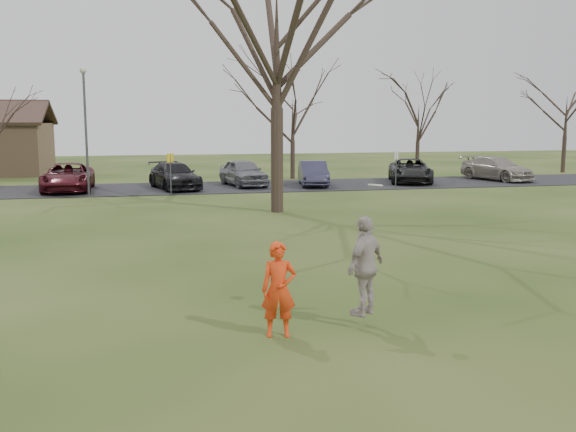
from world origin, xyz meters
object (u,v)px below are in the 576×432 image
(player_defender, at_px, (279,289))
(car_6, at_px, (410,171))
(car_5, at_px, (313,173))
(car_7, at_px, (497,168))
(car_3, at_px, (175,176))
(catching_play, at_px, (365,266))
(car_4, at_px, (243,172))
(lamp_post, at_px, (85,115))
(car_2, at_px, (68,177))
(big_tree, at_px, (277,36))

(player_defender, bearing_deg, car_6, 71.17)
(car_6, bearing_deg, car_5, -156.68)
(player_defender, height_order, car_7, player_defender)
(car_3, bearing_deg, car_5, -13.82)
(car_6, distance_m, catching_play, 27.41)
(car_4, distance_m, car_7, 15.84)
(lamp_post, bearing_deg, player_defender, -77.56)
(car_2, bearing_deg, car_6, 0.49)
(car_5, distance_m, car_6, 6.12)
(car_2, xyz_separation_m, car_3, (5.50, -0.09, -0.03))
(player_defender, relative_size, catching_play, 0.70)
(car_6, height_order, big_tree, big_tree)
(car_4, relative_size, big_tree, 0.32)
(car_3, relative_size, car_6, 0.95)
(car_2, relative_size, car_5, 1.26)
(catching_play, bearing_deg, car_5, 77.33)
(catching_play, bearing_deg, car_3, 95.34)
(car_7, bearing_deg, car_6, 166.02)
(player_defender, xyz_separation_m, car_7, (19.05, 25.28, -0.08))
(car_2, xyz_separation_m, car_5, (13.24, -0.10, -0.04))
(player_defender, xyz_separation_m, lamp_post, (-4.95, 22.45, 3.14))
(car_2, distance_m, car_5, 13.24)
(car_7, relative_size, lamp_post, 0.79)
(car_7, height_order, big_tree, big_tree)
(car_3, height_order, lamp_post, lamp_post)
(player_defender, bearing_deg, lamp_post, 111.44)
(car_2, bearing_deg, car_4, 3.27)
(car_7, bearing_deg, lamp_post, 170.16)
(catching_play, bearing_deg, car_6, 65.03)
(car_4, xyz_separation_m, catching_play, (-1.59, -25.09, 0.34))
(car_5, bearing_deg, lamp_post, -160.96)
(car_7, relative_size, catching_play, 2.08)
(car_5, bearing_deg, car_6, 14.13)
(player_defender, xyz_separation_m, car_2, (-6.14, 24.61, -0.06))
(car_5, bearing_deg, player_defender, -96.80)
(player_defender, relative_size, car_4, 0.38)
(car_3, xyz_separation_m, car_5, (7.75, -0.01, -0.01))
(car_3, distance_m, car_5, 7.75)
(car_6, bearing_deg, car_3, -159.40)
(car_2, distance_m, big_tree, 14.71)
(car_3, xyz_separation_m, car_6, (13.85, 0.49, 0.01))
(car_3, bearing_deg, car_6, -11.67)
(car_5, bearing_deg, car_2, -171.07)
(player_defender, distance_m, car_2, 25.36)
(car_6, bearing_deg, car_4, -162.85)
(catching_play, xyz_separation_m, lamp_post, (-6.58, 22.28, 2.84))
(lamp_post, xyz_separation_m, big_tree, (8.00, -7.50, 3.03))
(car_4, bearing_deg, car_5, -22.20)
(player_defender, xyz_separation_m, car_6, (13.20, 25.02, -0.09))
(car_2, bearing_deg, catching_play, -73.08)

